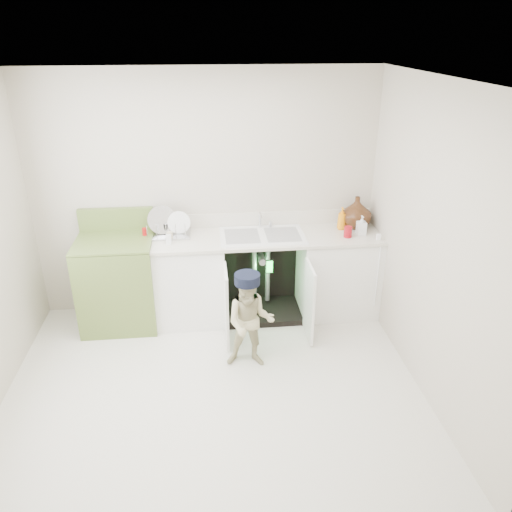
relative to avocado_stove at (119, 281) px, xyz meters
The scene contains 5 objects.
ground 1.57m from the avocado_stove, 52.19° to the right, with size 3.50×3.50×0.00m, color beige.
room_shell 1.68m from the avocado_stove, 52.19° to the right, with size 6.00×5.50×1.26m.
counter_run 1.50m from the avocado_stove, ahead, with size 2.44×1.02×1.23m.
avocado_stove is the anchor object (origin of this frame).
repair_worker 1.52m from the avocado_stove, 34.38° to the right, with size 0.51×0.74×0.91m.
Camera 1 is at (-0.00, -3.42, 2.81)m, focal length 35.00 mm.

